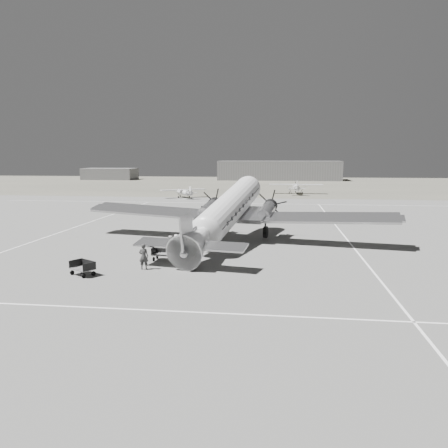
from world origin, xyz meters
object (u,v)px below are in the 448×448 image
(hangar_main, at_px, (279,170))
(passenger, at_px, (176,244))
(light_plane_left, at_px, (184,193))
(baggage_cart_near, at_px, (164,254))
(baggage_cart_far, at_px, (83,268))
(ground_crew, at_px, (144,257))
(shed_secondary, at_px, (110,174))
(dc3_airliner, at_px, (227,213))
(ramp_agent, at_px, (171,246))
(light_plane_right, at_px, (296,188))

(hangar_main, relative_size, passenger, 25.30)
(light_plane_left, xyz_separation_m, passenger, (10.27, -49.50, -0.13))
(baggage_cart_near, relative_size, baggage_cart_far, 1.05)
(hangar_main, relative_size, ground_crew, 22.17)
(baggage_cart_far, bearing_deg, shed_secondary, 142.07)
(shed_secondary, bearing_deg, ground_crew, -67.23)
(light_plane_left, height_order, passenger, light_plane_left)
(dc3_airliner, bearing_deg, ramp_agent, -114.17)
(shed_secondary, distance_m, baggage_cart_near, 128.69)
(baggage_cart_near, bearing_deg, hangar_main, 89.61)
(baggage_cart_near, relative_size, passenger, 1.11)
(light_plane_left, height_order, baggage_cart_near, light_plane_left)
(dc3_airliner, distance_m, ground_crew, 11.18)
(hangar_main, bearing_deg, baggage_cart_far, -95.79)
(baggage_cart_far, bearing_deg, dc3_airliner, 85.68)
(baggage_cart_far, bearing_deg, baggage_cart_near, 79.28)
(dc3_airliner, relative_size, ground_crew, 16.32)
(light_plane_right, bearing_deg, baggage_cart_far, -104.02)
(ramp_agent, relative_size, passenger, 1.05)
(light_plane_left, bearing_deg, light_plane_right, -3.78)
(ramp_agent, bearing_deg, dc3_airliner, -32.42)
(light_plane_right, height_order, baggage_cart_near, light_plane_right)
(light_plane_left, xyz_separation_m, baggage_cart_near, (9.84, -51.91, -0.44))
(shed_secondary, bearing_deg, baggage_cart_near, -66.44)
(light_plane_left, height_order, ground_crew, light_plane_left)
(baggage_cart_near, xyz_separation_m, ground_crew, (-0.72, -2.87, 0.43))
(hangar_main, relative_size, dc3_airliner, 1.36)
(light_plane_right, height_order, baggage_cart_far, light_plane_right)
(dc3_airliner, height_order, baggage_cart_far, dc3_airliner)
(baggage_cart_near, bearing_deg, ground_crew, -100.48)
(light_plane_left, bearing_deg, ground_crew, -112.67)
(shed_secondary, xyz_separation_m, light_plane_right, (63.89, -54.02, -0.78))
(ground_crew, bearing_deg, baggage_cart_far, 26.29)
(shed_secondary, distance_m, dc3_airliner, 124.06)
(hangar_main, relative_size, baggage_cart_near, 22.73)
(light_plane_right, relative_size, baggage_cart_near, 6.37)
(light_plane_left, distance_m, ramp_agent, 51.57)
(ramp_agent, bearing_deg, baggage_cart_far, 145.19)
(baggage_cart_near, bearing_deg, baggage_cart_far, -128.25)
(baggage_cart_far, relative_size, ramp_agent, 1.01)
(shed_secondary, relative_size, light_plane_left, 1.95)
(light_plane_right, distance_m, baggage_cart_far, 70.89)
(passenger, bearing_deg, shed_secondary, 40.29)
(dc3_airliner, bearing_deg, baggage_cart_far, -115.44)
(dc3_airliner, relative_size, light_plane_left, 3.34)
(hangar_main, distance_m, dc3_airliner, 116.02)
(light_plane_left, relative_size, ground_crew, 4.88)
(dc3_airliner, distance_m, light_plane_right, 57.55)
(light_plane_left, height_order, light_plane_right, light_plane_right)
(hangar_main, height_order, light_plane_left, hangar_main)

